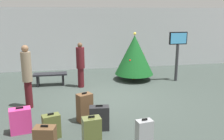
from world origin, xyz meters
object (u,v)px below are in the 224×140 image
object	(u,v)px
suitcase_3	(51,126)
traveller_0	(80,64)
suitcase_4	(99,118)
suitcase_5	(21,121)
flight_info_kiosk	(178,48)
suitcase_0	(85,108)
holiday_tree	(134,55)
suitcase_6	(92,135)
waiting_bench	(50,77)
suitcase_1	(144,136)
traveller_1	(27,75)

from	to	relation	value
suitcase_3	traveller_0	bearing A→B (deg)	76.51
suitcase_4	suitcase_5	xyz separation A→B (m)	(-1.82, 0.19, 0.00)
flight_info_kiosk	suitcase_0	distance (m)	5.16
holiday_tree	suitcase_6	bearing A→B (deg)	-114.35
waiting_bench	suitcase_0	xyz separation A→B (m)	(1.04, -3.40, 0.02)
suitcase_3	suitcase_6	size ratio (longest dim) A/B	0.75
suitcase_1	suitcase_6	bearing A→B (deg)	171.69
traveller_1	suitcase_3	size ratio (longest dim) A/B	3.16
flight_info_kiosk	traveller_1	distance (m)	5.84
waiting_bench	suitcase_5	distance (m)	3.76
suitcase_6	flight_info_kiosk	bearing A→B (deg)	49.37
suitcase_5	traveller_1	bearing A→B (deg)	90.97
waiting_bench	traveller_1	world-z (taller)	traveller_1
flight_info_kiosk	suitcase_1	world-z (taller)	flight_info_kiosk
traveller_0	suitcase_5	size ratio (longest dim) A/B	2.64
waiting_bench	suitcase_4	world-z (taller)	suitcase_4
waiting_bench	traveller_0	size ratio (longest dim) A/B	0.75
suitcase_3	suitcase_5	size ratio (longest dim) A/B	0.93
holiday_tree	suitcase_5	xyz separation A→B (m)	(-3.84, -3.96, -0.75)
flight_info_kiosk	suitcase_1	xyz separation A→B (m)	(-2.92, -4.76, -1.01)
holiday_tree	suitcase_4	bearing A→B (deg)	-116.01
waiting_bench	suitcase_1	bearing A→B (deg)	-67.30
holiday_tree	traveller_1	bearing A→B (deg)	-148.26
traveller_1	suitcase_3	world-z (taller)	traveller_1
waiting_bench	suitcase_0	bearing A→B (deg)	-72.95
suitcase_4	suitcase_5	bearing A→B (deg)	173.92
traveller_0	suitcase_0	size ratio (longest dim) A/B	2.16
suitcase_0	suitcase_5	bearing A→B (deg)	-167.42
suitcase_4	flight_info_kiosk	bearing A→B (deg)	44.93
traveller_0	suitcase_4	size ratio (longest dim) A/B	2.67
suitcase_3	suitcase_4	distance (m)	1.12
suitcase_3	traveller_1	bearing A→B (deg)	110.79
waiting_bench	traveller_0	world-z (taller)	traveller_0
traveller_0	suitcase_3	size ratio (longest dim) A/B	2.85
suitcase_1	suitcase_5	size ratio (longest dim) A/B	1.12
waiting_bench	suitcase_3	distance (m)	4.13
suitcase_1	suitcase_0	bearing A→B (deg)	123.10
flight_info_kiosk	traveller_0	world-z (taller)	flight_info_kiosk
holiday_tree	suitcase_6	size ratio (longest dim) A/B	2.49
suitcase_3	suitcase_5	world-z (taller)	suitcase_5
traveller_1	traveller_0	bearing A→B (deg)	47.05
suitcase_0	suitcase_3	world-z (taller)	suitcase_0
waiting_bench	traveller_1	distance (m)	2.32
flight_info_kiosk	suitcase_1	size ratio (longest dim) A/B	2.79
traveller_1	suitcase_0	xyz separation A→B (m)	(1.54, -1.23, -0.63)
waiting_bench	holiday_tree	bearing A→B (deg)	3.81
flight_info_kiosk	suitcase_6	distance (m)	6.15
traveller_1	suitcase_0	bearing A→B (deg)	-38.63
suitcase_0	suitcase_1	distance (m)	1.94
traveller_0	traveller_1	xyz separation A→B (m)	(-1.63, -1.75, 0.11)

